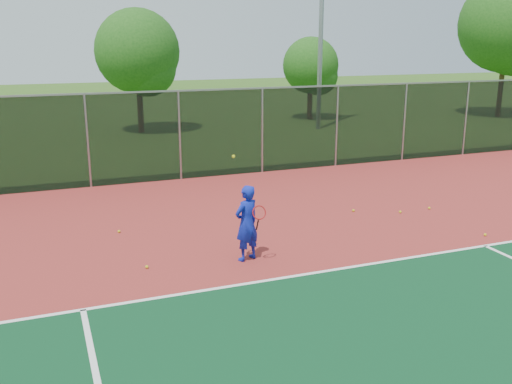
% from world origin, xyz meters
% --- Properties ---
extents(court_apron, '(30.00, 20.00, 0.02)m').
position_xyz_m(court_apron, '(0.00, 2.00, 0.01)').
color(court_apron, maroon).
rests_on(court_apron, ground).
extents(fence_back, '(30.00, 0.06, 3.03)m').
position_xyz_m(fence_back, '(0.00, 12.00, 1.56)').
color(fence_back, black).
rests_on(fence_back, court_apron).
extents(tennis_player, '(0.72, 0.71, 2.33)m').
position_xyz_m(tennis_player, '(-3.45, 4.22, 0.86)').
color(tennis_player, '#1120A7').
rests_on(tennis_player, court_apron).
extents(practice_ball_0, '(0.07, 0.07, 0.07)m').
position_xyz_m(practice_ball_0, '(-5.80, 7.03, 0.06)').
color(practice_ball_0, gold).
rests_on(practice_ball_0, court_apron).
extents(practice_ball_1, '(0.07, 0.07, 0.07)m').
position_xyz_m(practice_ball_1, '(2.51, 3.56, 0.06)').
color(practice_ball_1, gold).
rests_on(practice_ball_1, court_apron).
extents(practice_ball_2, '(0.07, 0.07, 0.07)m').
position_xyz_m(practice_ball_2, '(0.55, 6.49, 0.06)').
color(practice_ball_2, gold).
rests_on(practice_ball_2, court_apron).
extents(practice_ball_4, '(0.07, 0.07, 0.07)m').
position_xyz_m(practice_ball_4, '(2.68, 5.93, 0.06)').
color(practice_ball_4, gold).
rests_on(practice_ball_4, court_apron).
extents(practice_ball_6, '(0.07, 0.07, 0.07)m').
position_xyz_m(practice_ball_6, '(1.70, 5.91, 0.06)').
color(practice_ball_6, gold).
rests_on(practice_ball_6, court_apron).
extents(practice_ball_8, '(0.07, 0.07, 0.07)m').
position_xyz_m(practice_ball_8, '(-5.59, 4.50, 0.06)').
color(practice_ball_8, gold).
rests_on(practice_ball_8, court_apron).
extents(tree_back_left, '(4.22, 4.22, 6.20)m').
position_xyz_m(tree_back_left, '(-2.35, 22.72, 3.89)').
color(tree_back_left, '#382714').
rests_on(tree_back_left, ground).
extents(tree_back_mid, '(3.29, 3.29, 4.84)m').
position_xyz_m(tree_back_mid, '(8.02, 24.12, 3.03)').
color(tree_back_mid, '#382714').
rests_on(tree_back_mid, ground).
extents(tree_back_right, '(5.71, 5.71, 8.39)m').
position_xyz_m(tree_back_right, '(19.45, 20.90, 5.27)').
color(tree_back_right, '#382714').
rests_on(tree_back_right, ground).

